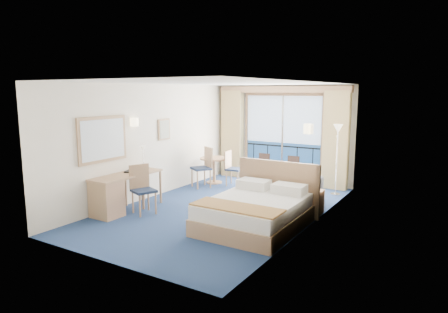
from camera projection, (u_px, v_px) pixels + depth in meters
floor at (223, 209)px, 8.70m from camera, size 6.50×6.50×0.00m
room_walls at (222, 127)px, 8.41m from camera, size 4.04×6.54×2.72m
balcony_door at (282, 141)px, 11.23m from camera, size 2.36×0.03×2.52m
curtain_left at (232, 134)px, 11.88m from camera, size 0.65×0.22×2.55m
curtain_right at (336, 140)px, 10.28m from camera, size 0.65×0.22×2.55m
pelmet at (282, 89)px, 10.89m from camera, size 3.80×0.25×0.18m
mirror at (103, 139)px, 8.20m from camera, size 0.05×1.25×0.95m
wall_print at (164, 129)px, 9.84m from camera, size 0.04×0.42×0.52m
sconce_left at (134, 122)px, 8.90m from camera, size 0.18×0.18×0.18m
sconce_right at (308, 129)px, 7.28m from camera, size 0.18×0.18×0.18m
bed at (256, 211)px, 7.47m from camera, size 1.78×2.12×1.12m
nightstand at (313, 202)px, 8.34m from camera, size 0.38×0.36×0.50m
phone at (313, 188)px, 8.27m from camera, size 0.20×0.17×0.08m
armchair at (304, 187)px, 9.33m from camera, size 0.97×0.97×0.64m
floor_lamp at (338, 142)px, 9.63m from camera, size 0.24×0.24×1.75m
desk at (111, 195)px, 8.17m from camera, size 0.58×1.68×0.79m
desk_chair at (142, 186)px, 8.33m from camera, size 0.58×0.57×1.02m
folder at (134, 171)px, 8.70m from camera, size 0.42×0.37×0.03m
desk_lamp at (143, 153)px, 9.03m from camera, size 0.13×0.13×0.49m
round_table at (214, 164)px, 11.06m from camera, size 0.79×0.79×0.71m
table_chair_a at (232, 166)px, 10.79m from camera, size 0.46×0.45×0.94m
table_chair_b at (204, 165)px, 10.58m from camera, size 0.63×0.64×1.07m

